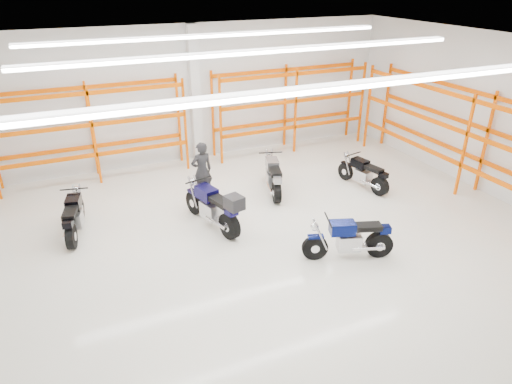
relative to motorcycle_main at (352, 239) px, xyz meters
name	(u,v)px	position (x,y,z in m)	size (l,w,h in m)	color
ground	(269,238)	(-1.35, 1.52, -0.48)	(14.00, 14.00, 0.00)	silver
room_shell	(271,108)	(-1.35, 1.55, 2.80)	(14.02, 12.02, 4.51)	white
motorcycle_main	(352,239)	(0.00, 0.00, 0.00)	(2.03, 0.95, 1.03)	black
motorcycle_back_a	(74,218)	(-5.69, 3.63, -0.01)	(0.80, 2.03, 1.01)	black
motorcycle_back_b	(215,208)	(-2.40, 2.50, 0.10)	(1.01, 2.35, 1.22)	black
motorcycle_back_c	(273,177)	(-0.14, 3.82, 0.01)	(0.93, 2.09, 1.05)	black
motorcycle_back_d	(365,175)	(2.51, 2.97, -0.04)	(0.70, 1.92, 0.95)	black
standing_man	(202,171)	(-2.16, 4.29, 0.37)	(0.62, 0.41, 1.71)	black
structural_column	(195,95)	(-1.35, 7.34, 1.77)	(0.32, 0.32, 4.50)	white
pallet_racking_back_left	(91,124)	(-4.75, 7.00, 1.30)	(5.67, 0.87, 3.00)	#F14000
pallet_racking_back_right	(290,101)	(2.05, 7.00, 1.30)	(5.67, 0.87, 3.00)	#F14000
pallet_racking_side	(478,134)	(5.13, 1.52, 1.33)	(0.87, 9.07, 3.00)	#F14000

